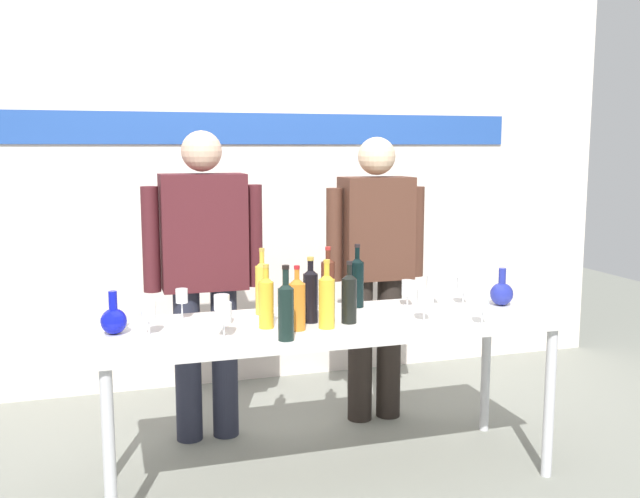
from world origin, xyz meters
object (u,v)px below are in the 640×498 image
(wine_glass_left_3, at_px, (224,313))
(display_table, at_px, (330,334))
(wine_bottle_0, at_px, (262,286))
(wine_bottle_6, at_px, (327,299))
(wine_bottle_7, at_px, (297,302))
(wine_glass_left_0, at_px, (222,303))
(wine_glass_right_2, at_px, (424,298))
(wine_glass_right_0, at_px, (463,285))
(wine_glass_left_1, at_px, (148,311))
(wine_bottle_8, at_px, (266,300))
(presenter_right, at_px, (375,262))
(wine_bottle_1, at_px, (286,309))
(wine_glass_right_4, at_px, (483,304))
(decanter_blue_right, at_px, (502,293))
(wine_bottle_3, at_px, (328,282))
(presenter_left, at_px, (204,265))
(wine_glass_right_3, at_px, (408,288))
(wine_glass_left_2, at_px, (182,297))
(wine_glass_right_1, at_px, (433,284))
(wine_bottle_4, at_px, (349,297))
(wine_bottle_5, at_px, (311,294))
(decanter_blue_left, at_px, (114,320))
(wine_bottle_2, at_px, (357,280))

(wine_glass_left_3, bearing_deg, display_table, 15.31)
(wine_bottle_0, relative_size, wine_bottle_6, 1.04)
(display_table, relative_size, wine_bottle_0, 6.62)
(wine_bottle_7, xyz_separation_m, wine_glass_left_0, (-0.31, 0.16, -0.02))
(wine_glass_right_2, bearing_deg, wine_glass_right_0, 37.82)
(wine_glass_left_1, bearing_deg, wine_glass_right_2, -6.13)
(wine_bottle_8, bearing_deg, wine_bottle_0, 81.24)
(presenter_right, height_order, wine_bottle_6, presenter_right)
(wine_bottle_1, height_order, wine_glass_right_4, wine_bottle_1)
(decanter_blue_right, relative_size, presenter_right, 0.12)
(wine_bottle_3, distance_m, wine_bottle_7, 0.43)
(presenter_left, distance_m, wine_glass_right_3, 1.07)
(display_table, xyz_separation_m, presenter_right, (0.48, 0.65, 0.21))
(presenter_left, height_order, wine_glass_left_2, presenter_left)
(presenter_left, bearing_deg, wine_bottle_7, -68.96)
(presenter_left, xyz_separation_m, wine_glass_right_4, (1.12, -0.93, -0.08))
(wine_bottle_0, bearing_deg, wine_glass_right_1, -3.89)
(wine_glass_left_1, height_order, wine_glass_right_3, wine_glass_left_1)
(presenter_left, bearing_deg, wine_bottle_4, -52.23)
(wine_glass_right_2, height_order, wine_glass_right_3, wine_glass_right_2)
(wine_bottle_5, height_order, wine_glass_left_1, wine_bottle_5)
(decanter_blue_left, relative_size, wine_bottle_2, 0.59)
(wine_bottle_1, distance_m, wine_glass_left_1, 0.60)
(presenter_right, height_order, wine_glass_right_4, presenter_right)
(presenter_right, bearing_deg, wine_bottle_0, -150.09)
(wine_bottle_8, bearing_deg, wine_glass_right_4, -13.93)
(wine_bottle_8, xyz_separation_m, wine_glass_left_0, (-0.18, 0.08, -0.02))
(wine_bottle_4, distance_m, wine_bottle_7, 0.27)
(wine_bottle_8, xyz_separation_m, wine_glass_right_4, (0.95, -0.23, -0.03))
(wine_glass_left_1, bearing_deg, display_table, 1.05)
(wine_glass_right_4, bearing_deg, wine_bottle_8, 166.07)
(wine_bottle_4, bearing_deg, display_table, 137.11)
(wine_bottle_1, bearing_deg, wine_glass_left_3, 152.10)
(wine_glass_right_0, bearing_deg, presenter_left, 156.86)
(wine_glass_right_4, bearing_deg, wine_glass_left_0, 164.40)
(wine_bottle_6, bearing_deg, wine_glass_right_1, 23.28)
(display_table, xyz_separation_m, wine_bottle_5, (-0.09, -0.01, 0.20))
(wine_glass_left_1, bearing_deg, wine_bottle_3, 15.56)
(wine_bottle_1, xyz_separation_m, wine_bottle_3, (0.34, 0.50, 0.00))
(wine_bottle_0, relative_size, wine_bottle_1, 1.01)
(wine_glass_left_0, xyz_separation_m, wine_glass_right_2, (0.90, -0.18, 0.00))
(wine_glass_right_0, bearing_deg, wine_glass_right_1, 166.26)
(wine_bottle_2, relative_size, wine_glass_right_0, 2.24)
(presenter_left, bearing_deg, wine_glass_left_3, -92.20)
(wine_bottle_4, xyz_separation_m, wine_glass_right_4, (0.56, -0.21, -0.03))
(wine_glass_left_0, height_order, wine_glass_right_4, wine_glass_left_0)
(wine_glass_right_0, bearing_deg, wine_bottle_1, -159.37)
(wine_glass_left_2, xyz_separation_m, wine_glass_right_4, (1.29, -0.50, -0.01))
(presenter_right, distance_m, wine_glass_left_2, 1.21)
(wine_bottle_5, bearing_deg, wine_glass_right_1, 13.20)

